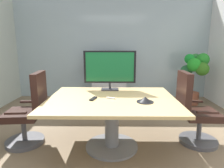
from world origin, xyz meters
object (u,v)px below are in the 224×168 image
office_chair_left (29,115)px  tv_monitor (110,68)px  potted_plant (195,70)px  remote_control (93,99)px  office_chair_right (194,114)px  conference_phone (145,100)px  conference_table (112,110)px  wall_display_unit (109,84)px

office_chair_left → tv_monitor: tv_monitor is taller
potted_plant → remote_control: potted_plant is taller
office_chair_right → potted_plant: size_ratio=0.86×
office_chair_right → conference_phone: bearing=114.5°
conference_table → office_chair_right: 1.24m
office_chair_right → potted_plant: potted_plant is taller
conference_table → potted_plant: size_ratio=1.39×
office_chair_left → conference_table: bearing=81.0°
office_chair_left → conference_phone: office_chair_left is taller
conference_table → tv_monitor: size_ratio=2.11×
potted_plant → remote_control: (-2.25, -2.15, -0.10)m
conference_table → office_chair_right: office_chair_right is taller
office_chair_right → potted_plant: (0.77, 1.95, 0.39)m
tv_monitor → potted_plant: 2.59m
office_chair_right → remote_control: office_chair_right is taller
office_chair_left → conference_phone: size_ratio=4.95×
conference_table → tv_monitor: 0.75m
wall_display_unit → conference_phone: wall_display_unit is taller
remote_control → tv_monitor: bearing=86.6°
office_chair_left → remote_control: (0.97, -0.15, 0.29)m
conference_phone → conference_table: bearing=157.9°
tv_monitor → conference_phone: 0.90m
wall_display_unit → potted_plant: wall_display_unit is taller
office_chair_left → conference_phone: (1.66, -0.27, 0.32)m
tv_monitor → wall_display_unit: bearing=91.7°
conference_table → conference_phone: bearing=-22.1°
office_chair_left → wall_display_unit: wall_display_unit is taller
tv_monitor → office_chair_right: bearing=-16.1°
office_chair_right → potted_plant: 2.13m
conference_table → potted_plant: 2.91m
conference_table → office_chair_right: (1.22, 0.15, -0.11)m
office_chair_left → wall_display_unit: (1.12, 2.37, -0.01)m
conference_table → remote_control: (-0.25, -0.06, 0.19)m
office_chair_right → wall_display_unit: 2.67m
potted_plant → conference_table: bearing=-133.6°
office_chair_left → potted_plant: size_ratio=0.86×
office_chair_right → tv_monitor: tv_monitor is taller
tv_monitor → potted_plant: bearing=37.8°
conference_table → office_chair_right: size_ratio=1.62×
potted_plant → wall_display_unit: bearing=169.9°
remote_control → wall_display_unit: bearing=103.1°
office_chair_right → wall_display_unit: bearing=31.9°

